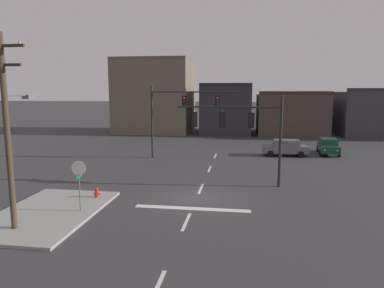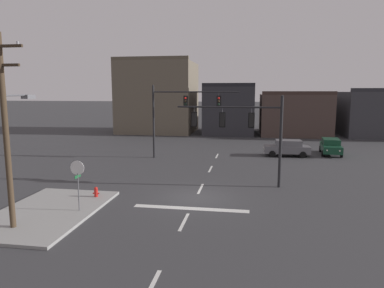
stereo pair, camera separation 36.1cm
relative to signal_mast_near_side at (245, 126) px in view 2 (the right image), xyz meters
name	(u,v)px [view 2 (the right image)]	position (x,y,z in m)	size (l,w,h in m)	color
ground_plane	(196,198)	(-2.80, -3.36, -4.09)	(400.00, 400.00, 0.00)	#353538
sidewalk_near_corner	(47,212)	(-10.20, -7.36, -4.01)	(5.00, 8.00, 0.15)	gray
stop_bar_paint	(191,208)	(-2.80, -5.36, -4.08)	(6.40, 0.50, 0.01)	silver
lane_centreline	(201,189)	(-2.80, -1.36, -4.08)	(0.16, 26.40, 0.01)	silver
signal_mast_near_side	(245,126)	(0.00, 0.00, 0.00)	(7.09, 0.56, 6.16)	black
signal_mast_far_side	(178,109)	(-6.41, 8.89, 0.64)	(8.21, 0.42, 7.01)	black
stop_sign	(78,174)	(-8.51, -7.00, -1.94)	(0.76, 0.64, 2.83)	#56565B
car_lot_nearside	(331,146)	(8.58, 13.40, -3.23)	(2.28, 4.59, 1.61)	#143D28
car_lot_middle	(287,148)	(4.09, 11.73, -3.23)	(4.47, 1.95, 1.61)	slate
utility_pole	(7,125)	(-10.46, -9.50, 0.80)	(2.20, 2.24, 8.91)	#423323
fire_hydrant	(96,194)	(-8.67, -4.58, -3.76)	(0.40, 0.30, 0.75)	red
building_row	(319,105)	(10.46, 30.71, 0.38)	(59.14, 12.61, 11.43)	#665B4C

